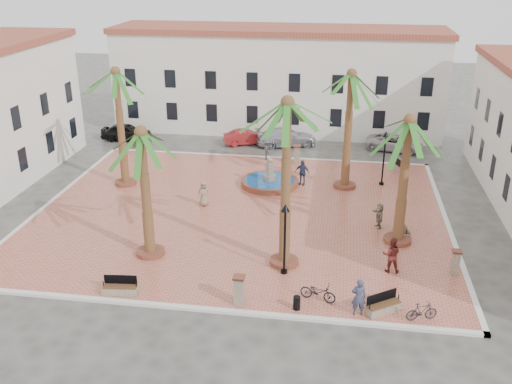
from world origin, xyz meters
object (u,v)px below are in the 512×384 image
bollard_n (297,154)px  pedestrian_fountain_a (204,194)px  fountain (270,181)px  bench_s (120,289)px  bicycle_a (318,292)px  palm_nw (117,84)px  cyclist_b (391,255)px  cyclist_a (359,297)px  car_black (126,132)px  pedestrian_east (379,216)px  palm_s (287,121)px  bollard_e (456,262)px  palm_sw (142,148)px  pedestrian_north (267,149)px  car_silver (286,137)px  palm_ne (351,87)px  bench_e (402,230)px  lamppost_s (285,227)px  bench_ne (399,167)px  car_red (246,137)px  bollard_se (239,290)px  bench_se (383,307)px  car_white (395,143)px  litter_bin (297,303)px  lamppost_e (385,149)px  palm_e (408,135)px  bicycle_b (422,311)px  pedestrian_fountain_b (302,172)px

bollard_n → pedestrian_fountain_a: size_ratio=0.91×
fountain → pedestrian_fountain_a: bearing=-131.9°
bench_s → bicycle_a: 9.67m
palm_nw → cyclist_b: palm_nw is taller
cyclist_a → bicycle_a: cyclist_a is taller
car_black → pedestrian_east: bearing=-127.7°
palm_s → bollard_e: (8.91, 0.29, -7.25)m
bicycle_a → bollard_n: bearing=23.4°
palm_sw → pedestrian_east: size_ratio=4.73×
pedestrian_north → car_silver: size_ratio=0.32×
fountain → palm_ne: palm_ne is taller
bench_s → bollard_n: 21.25m
car_silver → palm_sw: bearing=148.4°
palm_s → palm_ne: size_ratio=1.09×
palm_sw → bench_e: 15.99m
lamppost_s → bicycle_a: (1.88, -2.30, -2.20)m
lamppost_s → bollard_n: lamppost_s is taller
bench_ne → car_red: 13.80m
bollard_se → bicycle_a: bearing=13.5°
palm_sw → bench_se: bearing=-16.4°
car_red → cyclist_b: bearing=-173.9°
car_silver → pedestrian_fountain_a: bearing=146.9°
car_white → litter_bin: bearing=178.5°
bench_e → lamppost_e: lamppost_e is taller
pedestrian_north → palm_nw: bearing=109.8°
bicycle_a → car_black: (-18.48, 23.60, 0.14)m
palm_nw → pedestrian_fountain_a: size_ratio=5.05×
bollard_se → pedestrian_fountain_a: (-4.38, 11.01, 0.05)m
palm_e → bollard_e: (2.67, -3.22, -5.74)m
pedestrian_north → car_red: 4.78m
bollard_se → palm_nw: bearing=128.1°
palm_sw → palm_s: size_ratio=0.80×
palm_nw → car_silver: bearing=46.8°
litter_bin → pedestrian_north: 21.23m
cyclist_b → pedestrian_east: (-0.38, 5.21, -0.19)m
bench_ne → bench_e: bearing=153.7°
cyclist_b → car_white: size_ratio=0.41×
fountain → bicycle_a: 15.00m
bollard_se → car_silver: 25.10m
pedestrian_fountain_a → cyclist_a: bearing=-61.9°
palm_e → car_black: bearing=143.6°
bollard_n → bicycle_b: bollard_n is taller
lamppost_s → lamppost_e: bearing=67.1°
palm_e → bicycle_b: (0.50, -7.70, -5.99)m
pedestrian_fountain_a → bicycle_a: bearing=-65.5°
bench_e → bicycle_a: bicycle_a is taller
lamppost_e → pedestrian_fountain_b: lamppost_e is taller
pedestrian_fountain_b → pedestrian_fountain_a: bearing=-127.8°
bollard_n → car_black: bollard_n is taller
litter_bin → car_white: 25.95m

